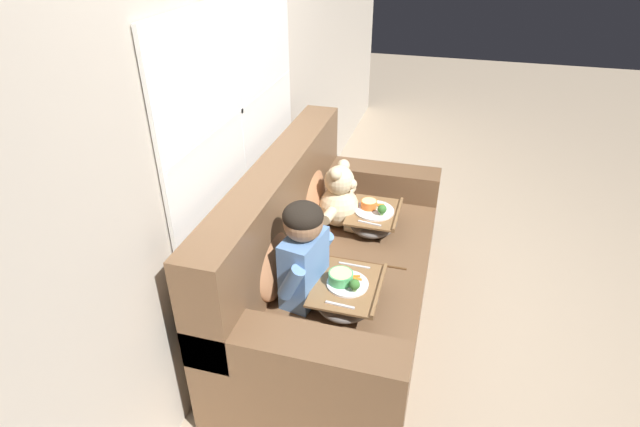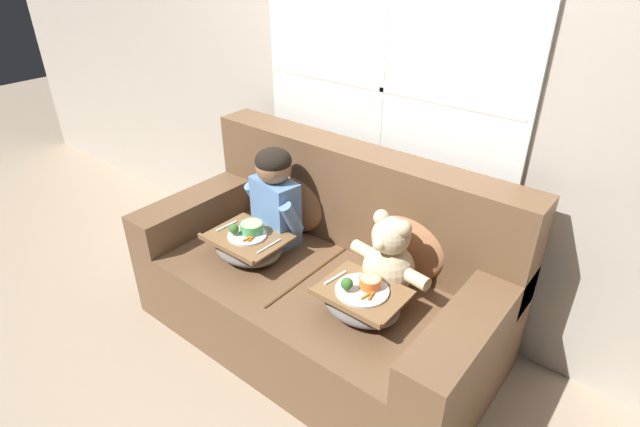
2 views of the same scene
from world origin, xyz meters
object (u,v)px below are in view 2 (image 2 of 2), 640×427
throw_pillow_behind_teddy (409,239)px  lap_tray_child (248,245)px  couch (324,279)px  lap_tray_teddy (361,301)px  throw_pillow_behind_child (297,196)px  child_figure (275,192)px  teddy_bear (388,260)px

throw_pillow_behind_teddy → lap_tray_child: 0.87m
couch → lap_tray_child: couch is taller
couch → lap_tray_teddy: bearing=-27.6°
throw_pillow_behind_child → child_figure: bearing=-90.1°
throw_pillow_behind_child → throw_pillow_behind_teddy: 0.75m
child_figure → lap_tray_teddy: bearing=-16.8°
throw_pillow_behind_child → teddy_bear: throw_pillow_behind_child is taller
throw_pillow_behind_teddy → lap_tray_child: (-0.75, -0.41, -0.13)m
throw_pillow_behind_teddy → teddy_bear: (-0.00, -0.19, -0.02)m
teddy_bear → lap_tray_teddy: (0.00, -0.22, -0.11)m
throw_pillow_behind_teddy → child_figure: size_ratio=0.82×
throw_pillow_behind_teddy → child_figure: child_figure is taller
lap_tray_child → child_figure: bearing=89.9°
child_figure → throw_pillow_behind_teddy: bearing=13.9°
couch → child_figure: (-0.38, 0.03, 0.41)m
throw_pillow_behind_child → lap_tray_teddy: bearing=-28.8°
teddy_bear → lap_tray_child: 0.79m
child_figure → couch: bearing=-4.7°
teddy_bear → lap_tray_teddy: bearing=-89.8°
teddy_bear → lap_tray_child: bearing=-163.6°
lap_tray_child → throw_pillow_behind_child: bearing=89.9°
throw_pillow_behind_teddy → lap_tray_child: throw_pillow_behind_teddy is taller
child_figure → lap_tray_child: child_figure is taller
throw_pillow_behind_teddy → throw_pillow_behind_child: bearing=180.0°
throw_pillow_behind_child → throw_pillow_behind_teddy: bearing=0.0°
throw_pillow_behind_teddy → lap_tray_teddy: bearing=-90.0°
teddy_bear → throw_pillow_behind_teddy: bearing=89.8°
throw_pillow_behind_child → lap_tray_teddy: throw_pillow_behind_child is taller
child_figure → lap_tray_teddy: child_figure is taller
throw_pillow_behind_teddy → lap_tray_teddy: 0.43m
child_figure → lap_tray_child: 0.33m
couch → child_figure: 0.56m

